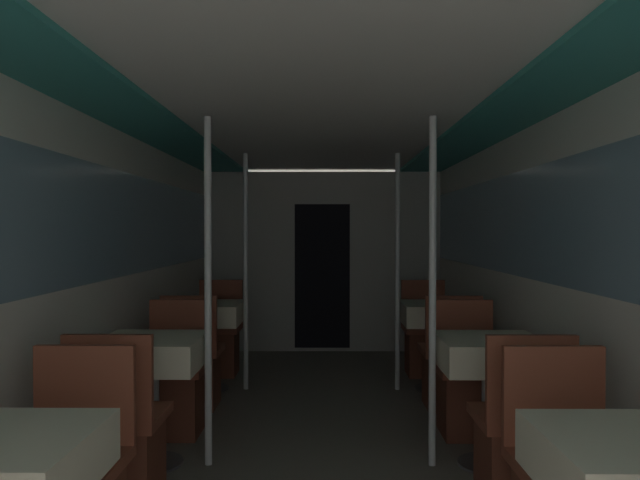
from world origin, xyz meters
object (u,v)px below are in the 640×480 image
at_px(dining_table_right_1, 490,359).
at_px(dining_table_right_2, 436,317).
at_px(support_pole_left_1, 208,291).
at_px(support_pole_right_1, 433,291).
at_px(support_pole_right_2, 398,272).
at_px(dining_table_left_2, 207,317).
at_px(support_pole_left_2, 246,271).
at_px(chair_right_near_1, 520,451).
at_px(chair_right_far_1, 467,392).
at_px(chair_right_far_2, 426,345).
at_px(chair_right_near_2, 449,371).
at_px(chair_left_near_1, 120,450).
at_px(chair_left_far_2, 218,344).
at_px(chair_left_far_1, 174,391).
at_px(chair_left_near_2, 194,371).
at_px(dining_table_left_1, 151,358).

bearing_deg(dining_table_right_1, dining_table_right_2, 90.00).
bearing_deg(dining_table_right_2, support_pole_left_1, -133.42).
xyz_separation_m(support_pole_right_1, support_pole_right_2, (0.00, 1.78, 0.00)).
distance_m(support_pole_left_1, dining_table_left_2, 1.86).
distance_m(support_pole_left_2, chair_right_near_1, 2.99).
height_order(chair_right_far_1, chair_right_far_2, same).
xyz_separation_m(dining_table_left_2, chair_right_near_2, (2.03, -0.57, -0.35)).
height_order(chair_right_near_1, support_pole_right_2, support_pole_right_2).
bearing_deg(chair_left_near_1, dining_table_right_1, 15.82).
distance_m(chair_left_far_2, dining_table_right_2, 2.14).
distance_m(chair_left_far_1, support_pole_right_1, 1.93).
relative_size(chair_left_far_2, dining_table_right_2, 1.19).
bearing_deg(chair_right_near_2, chair_left_far_1, -162.70).
bearing_deg(support_pole_left_2, chair_right_near_1, -54.42).
relative_size(dining_table_left_2, support_pole_left_2, 0.37).
bearing_deg(chair_right_far_2, chair_left_far_1, 41.29).
bearing_deg(support_pole_left_2, dining_table_right_2, 0.00).
bearing_deg(chair_right_near_2, chair_left_near_1, -138.71).
height_order(chair_left_near_2, support_pole_right_2, support_pole_right_2).
bearing_deg(dining_table_right_2, chair_right_far_2, 90.00).
xyz_separation_m(chair_left_near_1, chair_left_near_2, (0.00, 1.78, 0.00)).
distance_m(chair_left_near_1, chair_right_far_2, 3.56).
xyz_separation_m(dining_table_left_1, support_pole_left_2, (0.34, 1.78, 0.41)).
bearing_deg(chair_right_near_2, chair_left_near_2, 180.00).
bearing_deg(support_pole_left_1, support_pole_left_2, 90.00).
bearing_deg(chair_right_far_2, support_pole_right_1, 81.72).
xyz_separation_m(chair_left_far_1, chair_right_near_2, (2.03, 0.63, 0.00)).
distance_m(chair_left_far_2, chair_right_far_1, 2.70).
xyz_separation_m(chair_left_near_2, support_pole_right_1, (1.69, -1.21, 0.75)).
distance_m(chair_left_near_2, chair_right_far_1, 2.12).
xyz_separation_m(chair_left_far_2, dining_table_right_2, (2.03, -0.57, 0.35)).
relative_size(chair_left_near_1, chair_left_far_2, 1.00).
distance_m(chair_left_far_1, chair_right_near_1, 2.33).
distance_m(support_pole_left_2, chair_right_near_2, 1.93).
relative_size(support_pole_left_2, chair_right_near_1, 2.30).
bearing_deg(dining_table_right_2, support_pole_right_2, 180.00).
xyz_separation_m(chair_left_far_1, chair_right_near_1, (2.03, -1.15, 0.00)).
distance_m(chair_left_near_2, support_pole_left_2, 1.01).
relative_size(dining_table_left_2, chair_right_near_2, 0.84).
bearing_deg(chair_right_near_1, support_pole_left_1, 161.17).
height_order(dining_table_left_1, chair_right_far_1, chair_right_far_1).
bearing_deg(chair_right_near_2, dining_table_left_1, -149.26).
xyz_separation_m(chair_left_far_1, dining_table_right_1, (2.03, -0.57, 0.35)).
relative_size(chair_right_near_2, support_pole_right_2, 0.44).
height_order(dining_table_left_1, chair_right_far_2, chair_right_far_2).
bearing_deg(chair_right_far_1, chair_right_near_1, 90.00).
height_order(dining_table_right_1, chair_right_far_1, chair_right_far_1).
bearing_deg(dining_table_left_1, support_pole_left_1, 0.00).
relative_size(chair_right_near_1, chair_right_far_2, 1.00).
bearing_deg(dining_table_right_1, chair_right_near_2, 90.00).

